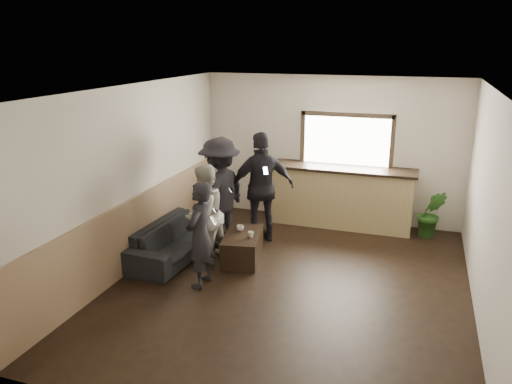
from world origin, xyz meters
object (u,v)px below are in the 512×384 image
(cup_a, at_px, (240,228))
(bar_counter, at_px, (342,193))
(coffee_table, at_px, (243,247))
(person_b, at_px, (204,215))
(potted_plant, at_px, (431,214))
(person_a, at_px, (200,235))
(person_c, at_px, (220,193))
(sofa, at_px, (175,240))
(person_d, at_px, (262,188))
(cup_b, at_px, (251,234))

(cup_a, bearing_deg, bar_counter, 55.93)
(coffee_table, bearing_deg, person_b, -154.24)
(potted_plant, relative_size, person_a, 0.57)
(person_c, bearing_deg, person_a, 25.09)
(person_b, relative_size, person_c, 0.85)
(bar_counter, relative_size, coffee_table, 2.73)
(bar_counter, relative_size, person_b, 1.69)
(coffee_table, distance_m, person_c, 1.04)
(bar_counter, relative_size, person_a, 1.74)
(bar_counter, height_order, sofa, bar_counter)
(person_a, bearing_deg, potted_plant, 135.36)
(person_b, bearing_deg, person_c, -161.41)
(coffee_table, relative_size, person_c, 0.52)
(bar_counter, distance_m, person_d, 1.74)
(cup_a, xyz_separation_m, person_c, (-0.49, 0.34, 0.46))
(potted_plant, xyz_separation_m, person_a, (-3.14, -3.01, 0.33))
(person_c, bearing_deg, cup_a, 68.18)
(cup_a, relative_size, person_d, 0.06)
(bar_counter, height_order, cup_a, bar_counter)
(potted_plant, bearing_deg, cup_b, -142.44)
(cup_a, bearing_deg, person_a, -98.96)
(bar_counter, bearing_deg, sofa, -135.30)
(person_b, height_order, person_c, person_c)
(cup_b, relative_size, person_b, 0.06)
(coffee_table, bearing_deg, cup_b, -23.22)
(coffee_table, distance_m, person_d, 1.16)
(bar_counter, distance_m, coffee_table, 2.48)
(bar_counter, relative_size, potted_plant, 3.07)
(coffee_table, relative_size, person_d, 0.51)
(cup_a, height_order, person_b, person_b)
(person_a, xyz_separation_m, person_d, (0.31, 1.90, 0.20))
(bar_counter, height_order, person_c, bar_counter)
(person_d, bearing_deg, person_b, 29.56)
(cup_b, bearing_deg, person_b, -165.25)
(coffee_table, relative_size, cup_b, 10.24)
(person_a, xyz_separation_m, person_b, (-0.27, 0.75, 0.02))
(sofa, bearing_deg, cup_b, -80.80)
(bar_counter, height_order, person_a, bar_counter)
(potted_plant, bearing_deg, person_c, -156.04)
(person_b, distance_m, person_c, 0.75)
(potted_plant, bearing_deg, person_a, -136.17)
(cup_a, bearing_deg, person_d, 80.34)
(cup_a, relative_size, cup_b, 1.21)
(person_c, relative_size, person_d, 0.97)
(person_b, bearing_deg, coffee_table, 131.74)
(cup_a, distance_m, person_d, 0.91)
(coffee_table, bearing_deg, person_a, -104.81)
(coffee_table, xyz_separation_m, cup_a, (-0.09, 0.13, 0.27))
(sofa, height_order, person_c, person_c)
(cup_a, distance_m, person_b, 0.67)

